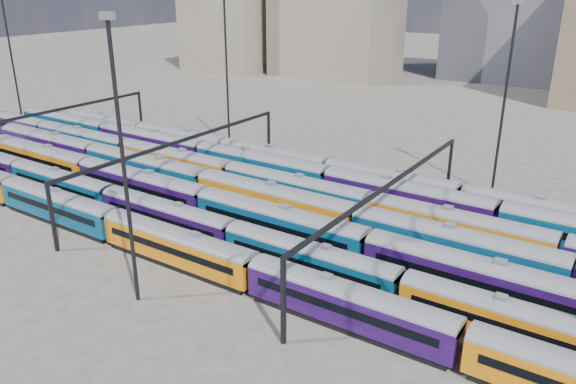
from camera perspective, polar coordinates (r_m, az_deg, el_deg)
The scene contains 15 objects.
ground at distance 66.93m, azimuth 2.06°, elevation -3.83°, with size 500.00×500.00×0.00m, color #433F39.
rake_0 at distance 48.48m, azimuth 6.13°, elevation -10.92°, with size 137.61×2.88×4.83m.
rake_1 at distance 60.32m, azimuth -5.73°, elevation -4.22°, with size 115.81×2.83×4.75m.
rake_2 at distance 62.32m, azimuth -0.91°, elevation -2.92°, with size 108.85×3.19×5.38m.
rake_3 at distance 63.02m, azimuth 6.92°, elevation -2.74°, with size 133.43×3.25×5.49m.
rake_4 at distance 72.36m, azimuth 0.66°, elevation 0.47°, with size 147.88×3.09×5.20m.
rake_5 at distance 81.08m, azimuth -2.79°, elevation 2.84°, with size 111.02×3.25×5.49m.
rake_6 at distance 80.91m, azimuth 4.05°, elevation 2.48°, with size 115.29×2.81×4.73m.
gantry_0 at distance 99.07m, azimuth -23.49°, elevation 6.83°, with size 0.35×40.35×8.03m.
gantry_1 at distance 76.24m, azimuth -10.80°, elevation 4.38°, with size 0.35×40.35×8.03m.
gantry_2 at distance 60.10m, azimuth 10.28°, elevation -0.11°, with size 0.35×40.35×8.03m.
mast_1 at distance 97.26m, azimuth -6.26°, elevation 12.50°, with size 1.40×0.50×25.60m.
mast_2 at distance 49.36m, azimuth -16.46°, elevation 3.51°, with size 1.40×0.50×25.60m.
mast_3 at distance 78.94m, azimuth 21.22°, elevation 9.28°, with size 1.40×0.50×25.60m.
mast_6 at distance 118.84m, azimuth -26.25°, elevation 12.06°, with size 1.40×0.50×25.60m.
Camera 1 is at (31.69, -51.87, 28.03)m, focal length 35.00 mm.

